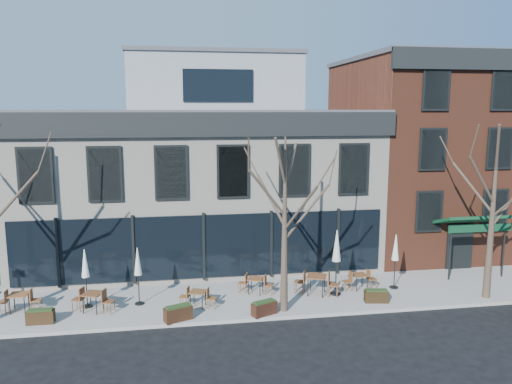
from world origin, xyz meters
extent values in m
plane|color=black|center=(0.00, 0.00, 0.00)|extent=(120.00, 120.00, 0.00)
cube|color=gray|center=(3.25, -2.15, 0.07)|extent=(33.50, 4.70, 0.15)
cube|color=silver|center=(0.00, 5.00, 4.00)|extent=(18.00, 10.00, 8.00)
cube|color=#47474C|center=(0.00, 5.00, 8.05)|extent=(18.30, 10.30, 0.30)
cube|color=black|center=(0.00, -0.12, 7.55)|extent=(18.30, 0.25, 1.10)
cube|color=black|center=(-9.12, 5.00, 7.55)|extent=(0.25, 10.30, 1.10)
cube|color=black|center=(0.00, -0.06, 1.90)|extent=(17.20, 0.12, 3.00)
cube|color=black|center=(-9.06, 4.00, 1.90)|extent=(0.12, 7.50, 3.00)
cube|color=gray|center=(1.00, 6.00, 9.60)|extent=(9.00, 6.50, 3.00)
cube|color=brown|center=(13.00, 5.00, 5.50)|extent=(8.00, 10.00, 11.00)
cube|color=#47474C|center=(13.00, 5.00, 11.05)|extent=(8.20, 10.20, 0.25)
cube|color=black|center=(13.00, -0.12, 10.60)|extent=(8.20, 0.25, 1.00)
cube|color=#0C371E|center=(13.00, -0.85, 2.90)|extent=(3.20, 1.66, 0.67)
cube|color=black|center=(13.00, -0.05, 1.25)|extent=(1.40, 0.10, 2.50)
cylinder|color=#382B21|center=(-7.43, -3.01, 4.68)|extent=(2.23, 0.50, 2.48)
cone|color=#382B21|center=(3.00, -3.90, 3.67)|extent=(0.34, 0.34, 7.04)
cylinder|color=#382B21|center=(3.95, -3.73, 4.18)|extent=(2.00, 0.46, 2.21)
cylinder|color=#382B21|center=(2.60, -3.04, 4.59)|extent=(0.93, 1.84, 1.91)
cylinder|color=#382B21|center=(2.25, -4.17, 5.04)|extent=(1.61, 0.68, 1.97)
cylinder|color=#382B21|center=(3.40, -4.76, 4.51)|extent=(0.93, 1.83, 2.03)
cone|color=#382B21|center=(12.00, -3.90, 3.89)|extent=(0.34, 0.34, 7.48)
cylinder|color=#382B21|center=(13.01, -3.72, 4.43)|extent=(2.12, 0.48, 2.35)
cylinder|color=#382B21|center=(11.57, -2.99, 4.86)|extent=(0.98, 1.94, 2.03)
cylinder|color=#382B21|center=(11.20, -4.19, 5.35)|extent=(1.71, 0.71, 2.09)
cube|color=brown|center=(-7.57, -2.33, 0.88)|extent=(0.71, 0.71, 0.04)
cylinder|color=black|center=(-7.85, -2.61, 0.51)|extent=(0.04, 0.04, 0.72)
cylinder|color=black|center=(-7.29, -2.62, 0.51)|extent=(0.04, 0.04, 0.72)
cylinder|color=black|center=(-7.84, -2.05, 0.51)|extent=(0.04, 0.04, 0.72)
cylinder|color=black|center=(-7.28, -2.06, 0.51)|extent=(0.04, 0.04, 0.72)
cube|color=brown|center=(-4.63, -2.78, 0.90)|extent=(0.93, 0.93, 0.04)
cylinder|color=black|center=(-5.00, -2.95, 0.52)|extent=(0.04, 0.04, 0.74)
cylinder|color=black|center=(-4.46, -3.15, 0.52)|extent=(0.04, 0.04, 0.74)
cylinder|color=black|center=(-4.80, -2.41, 0.52)|extent=(0.04, 0.04, 0.74)
cylinder|color=black|center=(-4.25, -2.61, 0.52)|extent=(0.04, 0.04, 0.74)
cube|color=brown|center=(-0.43, -2.99, 0.81)|extent=(0.81, 0.81, 0.04)
cylinder|color=black|center=(-0.75, -3.15, 0.48)|extent=(0.04, 0.04, 0.65)
cylinder|color=black|center=(-0.27, -3.32, 0.48)|extent=(0.04, 0.04, 0.65)
cylinder|color=black|center=(-0.58, -2.67, 0.48)|extent=(0.04, 0.04, 0.65)
cylinder|color=black|center=(-0.11, -2.84, 0.48)|extent=(0.04, 0.04, 0.65)
cube|color=brown|center=(2.18, -1.82, 0.83)|extent=(0.85, 0.85, 0.04)
cylinder|color=black|center=(1.83, -1.95, 0.48)|extent=(0.04, 0.04, 0.67)
cylinder|color=black|center=(2.31, -2.16, 0.48)|extent=(0.04, 0.04, 0.67)
cylinder|color=black|center=(2.04, -1.48, 0.48)|extent=(0.04, 0.04, 0.67)
cylinder|color=black|center=(2.52, -1.68, 0.48)|extent=(0.04, 0.04, 0.67)
cube|color=brown|center=(4.79, -2.40, 0.99)|extent=(1.06, 1.06, 0.05)
cylinder|color=black|center=(4.37, -2.56, 0.56)|extent=(0.05, 0.05, 0.82)
cylinder|color=black|center=(4.95, -2.83, 0.56)|extent=(0.05, 0.05, 0.82)
cylinder|color=black|center=(4.63, -1.98, 0.56)|extent=(0.05, 0.05, 0.82)
cylinder|color=black|center=(5.22, -2.24, 0.56)|extent=(0.05, 0.05, 0.82)
cube|color=brown|center=(6.90, -2.08, 0.83)|extent=(0.71, 0.71, 0.04)
cylinder|color=black|center=(6.67, -2.37, 0.49)|extent=(0.04, 0.04, 0.67)
cylinder|color=black|center=(7.19, -2.32, 0.49)|extent=(0.04, 0.04, 0.67)
cylinder|color=black|center=(6.62, -1.85, 0.49)|extent=(0.04, 0.04, 0.67)
cylinder|color=black|center=(7.14, -1.80, 0.49)|extent=(0.04, 0.04, 0.67)
cylinder|color=black|center=(-4.95, -2.26, 0.18)|extent=(0.39, 0.39, 0.05)
cylinder|color=black|center=(-4.95, -2.26, 1.13)|extent=(0.04, 0.04, 1.97)
cone|color=silver|center=(-4.95, -2.26, 2.03)|extent=(0.32, 0.32, 1.16)
cylinder|color=black|center=(-2.85, -2.31, 0.18)|extent=(0.39, 0.39, 0.05)
cylinder|color=black|center=(-2.85, -2.31, 1.13)|extent=(0.04, 0.04, 1.95)
cone|color=beige|center=(-2.85, -2.31, 2.02)|extent=(0.32, 0.32, 1.15)
cylinder|color=black|center=(5.63, -2.55, 0.18)|extent=(0.47, 0.47, 0.06)
cylinder|color=black|center=(5.63, -2.55, 1.32)|extent=(0.05, 0.05, 2.33)
cone|color=beige|center=(5.63, -2.55, 2.38)|extent=(0.38, 0.38, 1.38)
cylinder|color=black|center=(8.52, -2.19, 0.18)|extent=(0.40, 0.40, 0.05)
cylinder|color=black|center=(8.52, -2.19, 1.16)|extent=(0.05, 0.05, 2.02)
cone|color=silver|center=(8.52, -2.19, 2.07)|extent=(0.33, 0.33, 1.19)
cube|color=#2F1F0F|center=(-6.44, -3.64, 0.40)|extent=(1.01, 0.41, 0.50)
cube|color=#1E3314|center=(-6.44, -3.64, 0.67)|extent=(0.91, 0.32, 0.08)
cube|color=#311D10|center=(-1.25, -4.20, 0.42)|extent=(1.16, 0.80, 0.54)
cube|color=#1E3314|center=(-1.25, -4.20, 0.71)|extent=(1.03, 0.68, 0.09)
cube|color=#321910|center=(2.13, -4.20, 0.41)|extent=(1.10, 0.79, 0.51)
cube|color=#1E3314|center=(2.13, -4.20, 0.68)|extent=(0.97, 0.67, 0.08)
cube|color=black|center=(7.05, -3.66, 0.40)|extent=(1.04, 0.55, 0.49)
cube|color=#1E3314|center=(7.05, -3.66, 0.66)|extent=(0.93, 0.46, 0.08)
camera|label=1|loc=(-1.19, -22.69, 8.22)|focal=35.00mm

